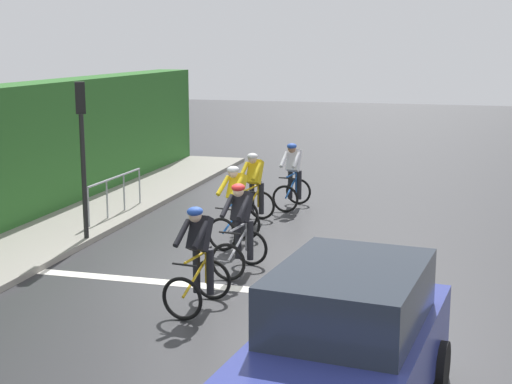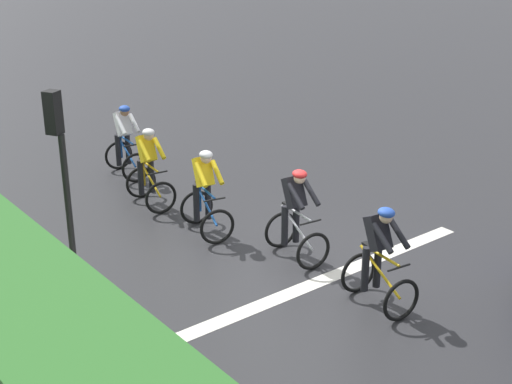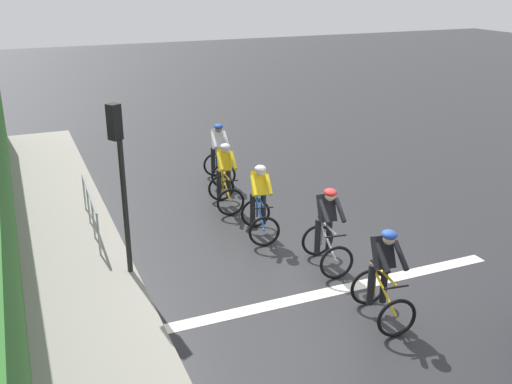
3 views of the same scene
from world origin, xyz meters
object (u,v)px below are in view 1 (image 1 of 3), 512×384
(cyclist_fourth, at_px, (240,230))
(cyclist_trailing, at_px, (198,260))
(cyclist_mid, at_px, (235,207))
(pedestrian_railing_kerbside, at_px, (115,188))
(car_navy, at_px, (344,351))
(cyclist_lead, at_px, (293,177))
(traffic_light_near_crossing, at_px, (82,137))
(cyclist_second, at_px, (254,190))

(cyclist_fourth, height_order, cyclist_trailing, same)
(cyclist_mid, distance_m, pedestrian_railing_kerbside, 3.69)
(car_navy, bearing_deg, cyclist_lead, 105.36)
(cyclist_mid, relative_size, pedestrian_railing_kerbside, 0.63)
(car_navy, distance_m, pedestrian_railing_kerbside, 10.73)
(traffic_light_near_crossing, bearing_deg, pedestrian_railing_kerbside, 99.27)
(car_navy, height_order, pedestrian_railing_kerbside, car_navy)
(cyclist_trailing, height_order, car_navy, car_navy)
(traffic_light_near_crossing, bearing_deg, cyclist_lead, 52.47)
(cyclist_fourth, height_order, car_navy, car_navy)
(cyclist_trailing, relative_size, car_navy, 0.39)
(car_navy, bearing_deg, cyclist_mid, 115.53)
(cyclist_lead, distance_m, cyclist_mid, 3.76)
(cyclist_second, relative_size, cyclist_mid, 1.00)
(cyclist_mid, height_order, cyclist_fourth, same)
(cyclist_mid, distance_m, cyclist_fourth, 1.93)
(cyclist_lead, distance_m, cyclist_second, 1.95)
(cyclist_mid, xyz_separation_m, traffic_light_near_crossing, (-3.04, -0.71, 1.43))
(cyclist_second, relative_size, traffic_light_near_crossing, 0.50)
(cyclist_lead, height_order, car_navy, car_navy)
(cyclist_second, bearing_deg, traffic_light_near_crossing, -138.68)
(cyclist_trailing, bearing_deg, car_navy, -48.26)
(cyclist_fourth, xyz_separation_m, cyclist_trailing, (-0.09, -2.03, 0.00))
(cyclist_lead, height_order, cyclist_fourth, same)
(cyclist_mid, bearing_deg, traffic_light_near_crossing, -166.79)
(traffic_light_near_crossing, distance_m, pedestrian_railing_kerbside, 2.64)
(cyclist_lead, distance_m, car_navy, 11.07)
(cyclist_trailing, bearing_deg, cyclist_mid, 98.26)
(cyclist_second, distance_m, traffic_light_near_crossing, 4.15)
(cyclist_fourth, distance_m, traffic_light_near_crossing, 4.10)
(cyclist_fourth, distance_m, car_navy, 5.76)
(cyclist_fourth, bearing_deg, cyclist_trailing, -92.48)
(cyclist_trailing, xyz_separation_m, traffic_light_near_crossing, (-3.60, 3.13, 1.43))
(cyclist_mid, bearing_deg, cyclist_second, 93.55)
(cyclist_lead, height_order, cyclist_trailing, same)
(traffic_light_near_crossing, xyz_separation_m, pedestrian_railing_kerbside, (-0.35, 2.16, -1.47))
(cyclist_mid, bearing_deg, cyclist_lead, 84.19)
(cyclist_trailing, xyz_separation_m, pedestrian_railing_kerbside, (-3.95, 5.30, -0.04))
(pedestrian_railing_kerbside, bearing_deg, cyclist_mid, -23.17)
(cyclist_second, height_order, car_navy, car_navy)
(cyclist_second, distance_m, pedestrian_railing_kerbside, 3.30)
(traffic_light_near_crossing, bearing_deg, cyclist_second, 41.32)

